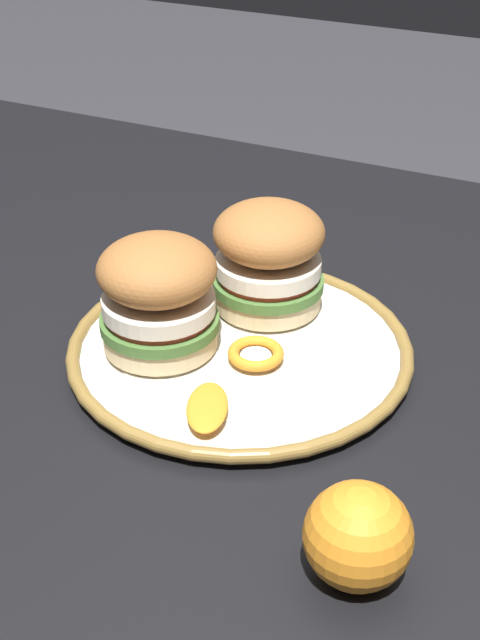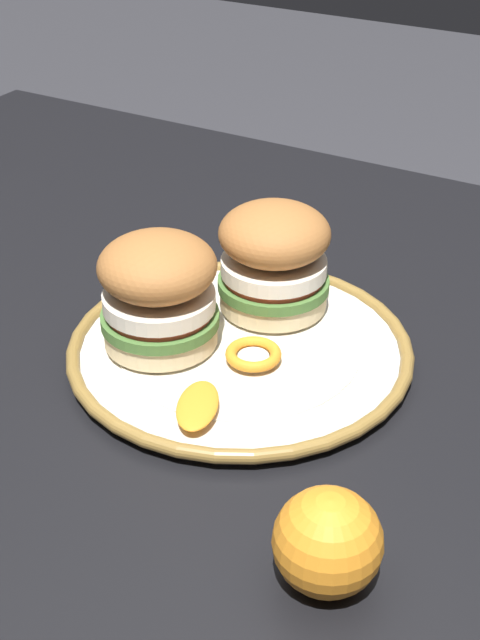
# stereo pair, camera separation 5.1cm
# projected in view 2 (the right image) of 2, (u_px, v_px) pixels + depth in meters

# --- Properties ---
(dining_table) EXTENTS (1.33, 0.98, 0.74)m
(dining_table) POSITION_uv_depth(u_px,v_px,m) (216.00, 444.00, 0.84)
(dining_table) COLOR black
(dining_table) RESTS_ON ground
(dinner_plate) EXTENTS (0.30, 0.30, 0.02)m
(dinner_plate) POSITION_uv_depth(u_px,v_px,m) (240.00, 349.00, 0.79)
(dinner_plate) COLOR silver
(dinner_plate) RESTS_ON dining_table
(sandwich_half_left) EXTENTS (0.14, 0.14, 0.10)m
(sandwich_half_left) POSITION_uv_depth(u_px,v_px,m) (158.00, 290.00, 0.76)
(sandwich_half_left) COLOR beige
(sandwich_half_left) RESTS_ON dinner_plate
(sandwich_half_right) EXTENTS (0.14, 0.14, 0.10)m
(sandwich_half_right) POSITION_uv_depth(u_px,v_px,m) (274.00, 257.00, 0.81)
(sandwich_half_right) COLOR beige
(sandwich_half_right) RESTS_ON dinner_plate
(orange_peel_curled) EXTENTS (0.06, 0.06, 0.01)m
(orange_peel_curled) POSITION_uv_depth(u_px,v_px,m) (251.00, 357.00, 0.76)
(orange_peel_curled) COLOR orange
(orange_peel_curled) RESTS_ON dinner_plate
(orange_peel_strip_long) EXTENTS (0.05, 0.07, 0.01)m
(orange_peel_strip_long) POSITION_uv_depth(u_px,v_px,m) (198.00, 405.00, 0.70)
(orange_peel_strip_long) COLOR orange
(orange_peel_strip_long) RESTS_ON dinner_plate
(whole_orange) EXTENTS (0.07, 0.07, 0.07)m
(whole_orange) POSITION_uv_depth(u_px,v_px,m) (328.00, 542.00, 0.56)
(whole_orange) COLOR orange
(whole_orange) RESTS_ON dining_table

